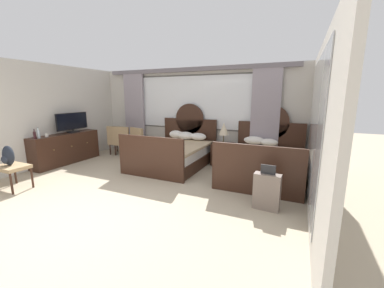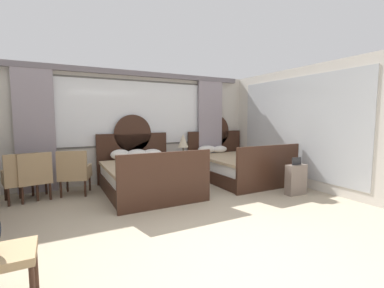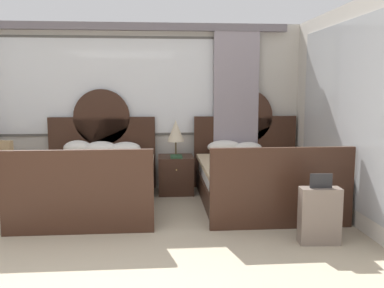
% 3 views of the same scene
% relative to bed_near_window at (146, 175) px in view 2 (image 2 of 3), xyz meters
% --- Properties ---
extents(ground_plane, '(24.00, 24.00, 0.00)m').
position_rel_bed_near_window_xyz_m(ground_plane, '(0.08, -3.16, -0.35)').
color(ground_plane, tan).
extents(wall_back_window, '(6.37, 0.22, 2.70)m').
position_rel_bed_near_window_xyz_m(wall_back_window, '(0.08, 1.11, 1.08)').
color(wall_back_window, beige).
rests_on(wall_back_window, ground_plane).
extents(wall_right_mirror, '(0.08, 4.87, 2.70)m').
position_rel_bed_near_window_xyz_m(wall_right_mirror, '(3.30, -1.30, 1.00)').
color(wall_right_mirror, beige).
rests_on(wall_right_mirror, ground_plane).
extents(bed_near_window, '(1.72, 2.21, 1.64)m').
position_rel_bed_near_window_xyz_m(bed_near_window, '(0.00, 0.00, 0.00)').
color(bed_near_window, '#382116').
rests_on(bed_near_window, ground_plane).
extents(bed_near_mirror, '(1.72, 2.21, 1.64)m').
position_rel_bed_near_window_xyz_m(bed_near_mirror, '(2.36, -0.02, -0.01)').
color(bed_near_mirror, '#382116').
rests_on(bed_near_mirror, ground_plane).
extents(nightstand_between_beds, '(0.55, 0.57, 0.59)m').
position_rel_bed_near_window_xyz_m(nightstand_between_beds, '(1.18, 0.65, -0.06)').
color(nightstand_between_beds, '#382116').
rests_on(nightstand_between_beds, ground_plane).
extents(table_lamp_on_nightstand, '(0.27, 0.27, 0.57)m').
position_rel_bed_near_window_xyz_m(table_lamp_on_nightstand, '(1.18, 0.66, 0.63)').
color(table_lamp_on_nightstand, brown).
rests_on(table_lamp_on_nightstand, nightstand_between_beds).
extents(book_on_nightstand, '(0.18, 0.26, 0.03)m').
position_rel_bed_near_window_xyz_m(book_on_nightstand, '(1.19, 0.54, 0.25)').
color(book_on_nightstand, '#285133').
rests_on(book_on_nightstand, nightstand_between_beds).
extents(armchair_by_window_left, '(0.69, 0.69, 0.92)m').
position_rel_bed_near_window_xyz_m(armchair_by_window_left, '(-1.37, 0.40, 0.14)').
color(armchair_by_window_left, tan).
rests_on(armchair_by_window_left, ground_plane).
extents(armchair_by_window_centre, '(0.64, 0.64, 0.92)m').
position_rel_bed_near_window_xyz_m(armchair_by_window_centre, '(-2.06, 0.40, 0.14)').
color(armchair_by_window_centre, tan).
rests_on(armchair_by_window_centre, ground_plane).
extents(armchair_by_window_right, '(0.66, 0.66, 0.92)m').
position_rel_bed_near_window_xyz_m(armchair_by_window_right, '(-2.27, 0.40, 0.14)').
color(armchair_by_window_right, tan).
rests_on(armchair_by_window_right, ground_plane).
extents(suitcase_on_floor, '(0.44, 0.21, 0.77)m').
position_rel_bed_near_window_xyz_m(suitcase_on_floor, '(2.63, -1.63, -0.04)').
color(suitcase_on_floor, '#75665B').
rests_on(suitcase_on_floor, ground_plane).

